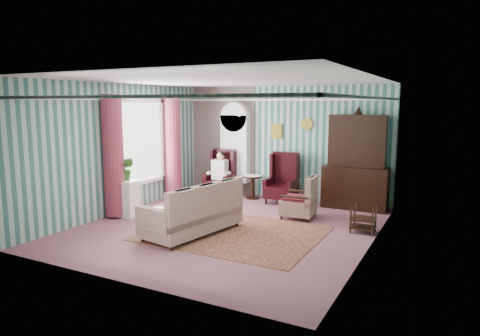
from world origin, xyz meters
The scene contains 17 objects.
floor centered at (0.00, 0.00, 0.00)m, with size 6.00×6.00×0.00m, color #935666.
room_shell centered at (-0.62, 0.18, 2.01)m, with size 5.53×6.02×2.91m.
bookcase centered at (-1.35, 2.84, 1.12)m, with size 0.80×0.28×2.24m, color white.
dresser_hutch centered at (1.90, 2.72, 1.18)m, with size 1.50×0.56×2.36m, color black.
wingback_left centered at (-1.60, 2.45, 0.62)m, with size 0.76×0.80×1.25m, color black.
wingback_right centered at (0.15, 2.45, 0.62)m, with size 0.76×0.80×1.25m, color black.
seated_woman centered at (-1.60, 2.45, 0.59)m, with size 0.44×0.40×1.18m, color white, non-canonical shape.
round_side_table centered at (-0.70, 2.60, 0.30)m, with size 0.50×0.50×0.60m, color black.
nest_table centered at (2.47, 0.90, 0.27)m, with size 0.45×0.38×0.54m, color black.
plant_stand centered at (-2.40, -0.30, 0.40)m, with size 0.55×0.35×0.80m, color white.
rug centered at (0.30, -0.30, 0.01)m, with size 3.20×2.60×0.01m, color #51231B.
sofa centered at (-0.40, -0.68, 0.54)m, with size 2.03×1.03×1.08m, color #BFB294.
floral_armchair centered at (1.00, 1.33, 0.48)m, with size 0.76×0.79×0.95m, color beige.
coffee_table centered at (-0.95, -0.73, 0.19)m, with size 0.90×0.51×0.39m, color black.
potted_plant_a centered at (-2.45, -0.34, 1.01)m, with size 0.37×0.32×0.41m, color #245B1C.
potted_plant_b centered at (-2.38, -0.23, 1.05)m, with size 0.27×0.22×0.50m, color #1D4816.
potted_plant_c centered at (-2.44, -0.26, 1.00)m, with size 0.22×0.22×0.39m, color #1A551E.
Camera 1 is at (4.02, -7.26, 2.47)m, focal length 32.00 mm.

